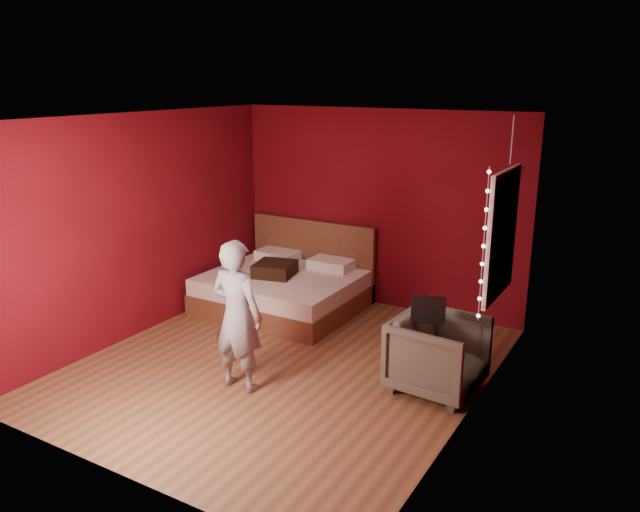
% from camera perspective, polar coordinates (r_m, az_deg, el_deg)
% --- Properties ---
extents(floor, '(4.50, 4.50, 0.00)m').
position_cam_1_polar(floor, '(6.80, -3.25, -9.90)').
color(floor, brown).
rests_on(floor, ground).
extents(room_walls, '(4.04, 4.54, 2.62)m').
position_cam_1_polar(room_walls, '(6.25, -3.49, 4.06)').
color(room_walls, maroon).
rests_on(room_walls, ground).
extents(window, '(0.05, 0.97, 1.27)m').
position_cam_1_polar(window, '(6.33, 16.27, 1.91)').
color(window, white).
rests_on(window, room_walls).
extents(fairy_lights, '(0.04, 0.04, 1.45)m').
position_cam_1_polar(fairy_lights, '(5.84, 14.72, 0.88)').
color(fairy_lights, silver).
rests_on(fairy_lights, room_walls).
extents(bed, '(1.93, 1.64, 1.06)m').
position_cam_1_polar(bed, '(8.32, -3.14, -2.90)').
color(bed, brown).
rests_on(bed, ground).
extents(person, '(0.56, 0.37, 1.52)m').
position_cam_1_polar(person, '(6.09, -7.60, -5.44)').
color(person, gray).
rests_on(person, ground).
extents(armchair, '(0.88, 0.86, 0.75)m').
position_cam_1_polar(armchair, '(6.24, 10.74, -8.84)').
color(armchair, '#555043').
rests_on(armchair, ground).
extents(handbag, '(0.34, 0.23, 0.22)m').
position_cam_1_polar(handbag, '(5.99, 9.88, -4.82)').
color(handbag, black).
rests_on(handbag, armchair).
extents(throw_pillow, '(0.59, 0.59, 0.17)m').
position_cam_1_polar(throw_pillow, '(8.13, -4.15, -1.20)').
color(throw_pillow, black).
rests_on(throw_pillow, bed).
extents(hanging_plant, '(0.43, 0.41, 0.89)m').
position_cam_1_polar(hanging_plant, '(6.92, 16.85, 6.45)').
color(hanging_plant, silver).
rests_on(hanging_plant, room_walls).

